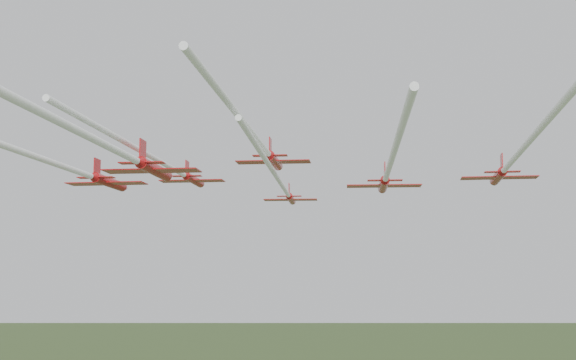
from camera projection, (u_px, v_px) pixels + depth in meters
The scene contains 7 objects.
jet_lead at pixel (281, 184), 102.93m from camera, with size 28.85×58.28×2.39m.
jet_row2_left at pixel (168, 166), 92.72m from camera, with size 21.99×48.48×2.52m.
jet_row2_right at pixel (388, 170), 89.58m from camera, with size 26.25×52.72×2.84m.
jet_row3_left at pixel (38, 157), 76.89m from camera, with size 27.74×65.90×2.80m.
jet_row3_mid at pixel (260, 143), 80.19m from camera, with size 21.90×46.49×2.53m.
jet_row3_right at pixel (513, 160), 74.84m from camera, with size 19.99×46.14×2.41m.
jet_row4_left at pixel (100, 142), 65.29m from camera, with size 26.55×58.70×2.89m.
Camera 1 is at (42.50, -85.90, 43.87)m, focal length 50.00 mm.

